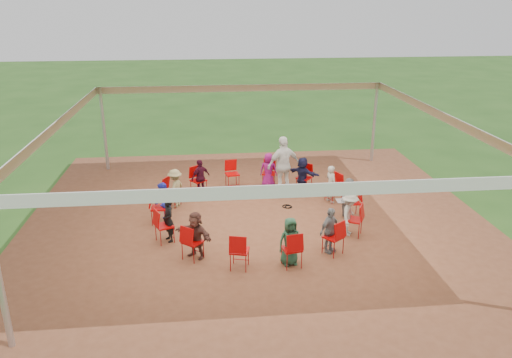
{
  "coord_description": "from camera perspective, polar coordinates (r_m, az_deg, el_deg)",
  "views": [
    {
      "loc": [
        -1.36,
        -12.9,
        5.95
      ],
      "look_at": [
        0.01,
        0.3,
        1.13
      ],
      "focal_mm": 35.0,
      "sensor_mm": 36.0,
      "label": 1
    }
  ],
  "objects": [
    {
      "name": "cable_coil",
      "position": [
        15.11,
        3.62,
        -3.16
      ],
      "size": [
        0.34,
        0.34,
        0.03
      ],
      "rotation": [
        0.0,
        0.0,
        0.2
      ],
      "color": "black",
      "rests_on": "ground"
    },
    {
      "name": "person_seated_0",
      "position": [
        14.45,
        10.53,
        -2.12
      ],
      "size": [
        0.34,
        0.58,
        1.17
      ],
      "primitive_type": "imported",
      "rotation": [
        0.0,
        0.0,
        1.54
      ],
      "color": "gray",
      "rests_on": "ground"
    },
    {
      "name": "person_seated_11",
      "position": [
        13.38,
        10.64,
        -3.98
      ],
      "size": [
        0.68,
        0.85,
        1.17
      ],
      "primitive_type": "imported",
      "rotation": [
        0.0,
        0.0,
        1.09
      ],
      "color": "#AAA696",
      "rests_on": "ground"
    },
    {
      "name": "person_seated_1",
      "position": [
        15.42,
        8.55,
        -0.57
      ],
      "size": [
        0.43,
        0.51,
        1.17
      ],
      "primitive_type": "imported",
      "rotation": [
        0.0,
        0.0,
        1.99
      ],
      "color": "#AAA696",
      "rests_on": "ground"
    },
    {
      "name": "person_seated_8",
      "position": [
        12.14,
        -6.92,
        -6.35
      ],
      "size": [
        1.1,
        1.01,
        1.17
      ],
      "primitive_type": "imported",
      "rotation": [
        0.0,
        0.0,
        -0.7
      ],
      "color": "#502D25",
      "rests_on": "ground"
    },
    {
      "name": "person_seated_7",
      "position": [
        13.02,
        -9.97,
        -4.63
      ],
      "size": [
        0.43,
        0.51,
        1.17
      ],
      "primitive_type": "imported",
      "rotation": [
        0.0,
        0.0,
        -1.15
      ],
      "color": "black",
      "rests_on": "ground"
    },
    {
      "name": "chair_0",
      "position": [
        14.54,
        10.95,
        -2.63
      ],
      "size": [
        0.45,
        0.43,
        0.9
      ],
      "primitive_type": null,
      "rotation": [
        0.0,
        0.0,
        1.54
      ],
      "color": "#B40303",
      "rests_on": "ground"
    },
    {
      "name": "chair_13",
      "position": [
        13.42,
        11.11,
        -4.61
      ],
      "size": [
        0.58,
        0.57,
        0.9
      ],
      "primitive_type": null,
      "rotation": [
        0.0,
        0.0,
        1.09
      ],
      "color": "#B40303",
      "rests_on": "ground"
    },
    {
      "name": "chair_6",
      "position": [
        15.22,
        -9.57,
        -1.49
      ],
      "size": [
        0.58,
        0.57,
        0.9
      ],
      "primitive_type": null,
      "rotation": [
        0.0,
        0.0,
        -2.05
      ],
      "color": "#B40303",
      "rests_on": "ground"
    },
    {
      "name": "chair_9",
      "position": [
        12.12,
        -7.26,
        -7.16
      ],
      "size": [
        0.6,
        0.61,
        0.9
      ],
      "primitive_type": null,
      "rotation": [
        0.0,
        0.0,
        -0.7
      ],
      "color": "#B40303",
      "rests_on": "ground"
    },
    {
      "name": "chair_4",
      "position": [
        16.55,
        -2.73,
        0.55
      ],
      "size": [
        0.5,
        0.51,
        0.9
      ],
      "primitive_type": null,
      "rotation": [
        0.0,
        0.0,
        -2.94
      ],
      "color": "#B40303",
      "rests_on": "ground"
    },
    {
      "name": "chair_10",
      "position": [
        11.64,
        -1.91,
        -8.22
      ],
      "size": [
        0.52,
        0.53,
        0.9
      ],
      "primitive_type": null,
      "rotation": [
        0.0,
        0.0,
        -0.25
      ],
      "color": "#B40303",
      "rests_on": "ground"
    },
    {
      "name": "chair_3",
      "position": [
        16.62,
        1.48,
        0.65
      ],
      "size": [
        0.52,
        0.53,
        0.9
      ],
      "primitive_type": null,
      "rotation": [
        0.0,
        0.0,
        2.89
      ],
      "color": "#B40303",
      "rests_on": "ground"
    },
    {
      "name": "chair_1",
      "position": [
        15.54,
        8.87,
        -0.99
      ],
      "size": [
        0.57,
        0.56,
        0.9
      ],
      "primitive_type": null,
      "rotation": [
        0.0,
        0.0,
        1.99
      ],
      "color": "#B40303",
      "rests_on": "ground"
    },
    {
      "name": "chair_7",
      "position": [
        14.16,
        -11.06,
        -3.27
      ],
      "size": [
        0.45,
        0.43,
        0.9
      ],
      "primitive_type": null,
      "rotation": [
        0.0,
        0.0,
        -1.6
      ],
      "color": "#B40303",
      "rests_on": "ground"
    },
    {
      "name": "chair_8",
      "position": [
        13.04,
        -10.43,
        -5.3
      ],
      "size": [
        0.57,
        0.56,
        0.9
      ],
      "primitive_type": null,
      "rotation": [
        0.0,
        0.0,
        -1.15
      ],
      "color": "#B40303",
      "rests_on": "ground"
    },
    {
      "name": "person_seated_5",
      "position": [
        15.11,
        -9.21,
        -1.04
      ],
      "size": [
        0.68,
        0.85,
        1.17
      ],
      "primitive_type": "imported",
      "rotation": [
        0.0,
        0.0,
        -2.05
      ],
      "color": "#8D8152",
      "rests_on": "ground"
    },
    {
      "name": "person_seated_10",
      "position": [
        12.41,
        8.42,
        -5.82
      ],
      "size": [
        0.76,
        0.7,
        1.17
      ],
      "primitive_type": "imported",
      "rotation": [
        0.0,
        0.0,
        0.65
      ],
      "color": "gray",
      "rests_on": "ground"
    },
    {
      "name": "laptop",
      "position": [
        14.43,
        9.91,
        -2.24
      ],
      "size": [
        0.28,
        0.35,
        0.24
      ],
      "rotation": [
        0.0,
        0.0,
        1.54
      ],
      "color": "#B7B7BC",
      "rests_on": "ground"
    },
    {
      "name": "person_seated_9",
      "position": [
        11.78,
        3.91,
        -7.11
      ],
      "size": [
        0.63,
        0.43,
        1.17
      ],
      "primitive_type": "imported",
      "rotation": [
        0.0,
        0.0,
        0.2
      ],
      "color": "#214A31",
      "rests_on": "ground"
    },
    {
      "name": "chair_12",
      "position": [
        12.4,
        8.82,
        -6.59
      ],
      "size": [
        0.6,
        0.6,
        0.9
      ],
      "primitive_type": null,
      "rotation": [
        0.0,
        0.0,
        0.65
      ],
      "color": "#B40303",
      "rests_on": "ground"
    },
    {
      "name": "person_seated_2",
      "position": [
        16.12,
        5.34,
        0.49
      ],
      "size": [
        1.1,
        1.01,
        1.17
      ],
      "primitive_type": "imported",
      "rotation": [
        0.0,
        0.0,
        2.44
      ],
      "color": "#191A3C",
      "rests_on": "ground"
    },
    {
      "name": "chair_5",
      "position": [
        16.06,
        -6.59,
        -0.18
      ],
      "size": [
        0.6,
        0.6,
        0.9
      ],
      "primitive_type": null,
      "rotation": [
        0.0,
        0.0,
        -2.5
      ],
      "color": "#B40303",
      "rests_on": "ground"
    },
    {
      "name": "ground",
      "position": [
        14.27,
        0.09,
        -4.66
      ],
      "size": [
        80.0,
        80.0,
        0.0
      ],
      "primitive_type": "plane",
      "color": "#254C17",
      "rests_on": "ground"
    },
    {
      "name": "person_seated_6",
      "position": [
        14.09,
        -10.62,
        -2.73
      ],
      "size": [
        0.34,
        0.58,
        1.17
      ],
      "primitive_type": "imported",
      "rotation": [
        0.0,
        0.0,
        -1.6
      ],
      "color": "#242CB3",
      "rests_on": "ground"
    },
    {
      "name": "person_seated_4",
      "position": [
        15.92,
        -6.36,
        0.2
      ],
      "size": [
        0.76,
        0.7,
        1.17
      ],
      "primitive_type": "imported",
      "rotation": [
        0.0,
        0.0,
        -2.5
      ],
      "color": "#3D0D1E",
      "rests_on": "ground"
    },
    {
      "name": "chair_11",
      "position": [
        11.75,
        4.11,
        -7.99
      ],
      "size": [
        0.5,
        0.51,
        0.9
      ],
      "primitive_type": null,
      "rotation": [
        0.0,
        0.0,
        0.2
      ],
      "color": "#B40303",
      "rests_on": "ground"
    },
    {
      "name": "standing_person",
      "position": [
        15.87,
        3.17,
        1.59
      ],
      "size": [
        1.23,
        0.89,
        1.89
      ],
      "primitive_type": "imported",
      "rotation": [
        0.0,
        0.0,
        3.46
      ],
      "color": "silver",
      "rests_on": "ground"
    },
    {
      "name": "person_seated_3",
      "position": [
        16.46,
        1.44,
        0.99
      ],
      "size": [
        0.64,
        0.45,
        1.17
      ],
      "primitive_type": "imported",
      "rotation": [
        0.0,
        0.0,
        2.89
      ],
      "color": "#7E105D",
      "rests_on": "ground"
    },
    {
      "name": "dirt_patch",
      "position": [
        14.26,
        0.09,
        -4.64
      ],
      "size": [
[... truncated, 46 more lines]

